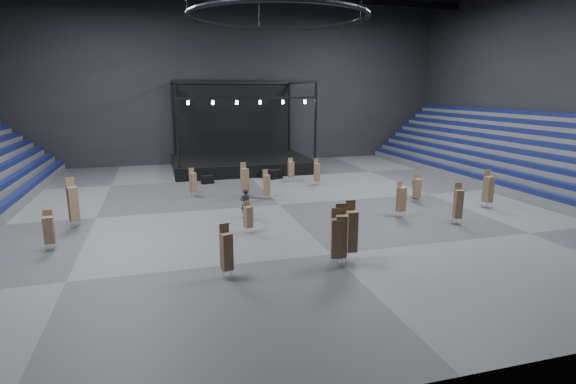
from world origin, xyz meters
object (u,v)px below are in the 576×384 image
object	(u,v)px
chair_stack_6	(341,235)
chair_stack_8	(401,199)
chair_stack_1	(267,184)
chair_stack_4	(336,237)
chair_stack_7	(193,182)
chair_stack_3	(226,250)
chair_stack_0	(351,230)
stage	(240,155)
chair_stack_13	(248,216)
chair_stack_15	(458,203)
flight_case_left	(207,180)
crew_member	(416,187)
chair_stack_2	(73,203)
man_center	(245,203)
flight_case_right	(268,174)
chair_stack_11	(317,172)
chair_stack_10	(417,188)
chair_stack_14	(49,229)
flight_case_mid	(276,174)
chair_stack_12	(291,169)
chair_stack_9	(245,180)
chair_stack_5	(488,189)

from	to	relation	value
chair_stack_6	chair_stack_8	distance (m)	9.76
chair_stack_1	chair_stack_4	distance (m)	13.88
chair_stack_7	chair_stack_3	bearing A→B (deg)	-111.91
chair_stack_0	chair_stack_8	xyz separation A→B (m)	(6.29, 6.14, -0.27)
chair_stack_4	chair_stack_8	xyz separation A→B (m)	(7.30, 6.72, -0.19)
stage	chair_stack_4	distance (m)	28.23
chair_stack_7	chair_stack_13	xyz separation A→B (m)	(2.40, -10.33, -0.15)
chair_stack_0	chair_stack_15	xyz separation A→B (m)	(8.91, 3.76, -0.18)
flight_case_left	crew_member	bearing A→B (deg)	-34.07
chair_stack_2	man_center	bearing A→B (deg)	-28.08
flight_case_right	chair_stack_2	xyz separation A→B (m)	(-15.06, -11.91, 1.12)
stage	chair_stack_1	size ratio (longest dim) A/B	6.05
chair_stack_3	chair_stack_13	xyz separation A→B (m)	(2.15, 6.06, -0.26)
flight_case_left	chair_stack_15	distance (m)	21.75
flight_case_left	chair_stack_11	distance (m)	9.85
chair_stack_11	chair_stack_10	bearing A→B (deg)	-69.23
chair_stack_14	chair_stack_8	bearing A→B (deg)	-3.74
flight_case_mid	chair_stack_4	bearing A→B (deg)	-96.81
chair_stack_8	man_center	bearing A→B (deg)	141.04
chair_stack_13	chair_stack_1	bearing A→B (deg)	49.09
chair_stack_6	chair_stack_15	size ratio (longest dim) A/B	1.16
stage	chair_stack_2	xyz separation A→B (m)	(-13.45, -18.07, 0.10)
chair_stack_13	man_center	bearing A→B (deg)	62.15
chair_stack_6	chair_stack_12	size ratio (longest dim) A/B	1.40
chair_stack_1	chair_stack_7	bearing A→B (deg)	140.00
chair_stack_3	man_center	world-z (taller)	chair_stack_3
chair_stack_1	chair_stack_3	bearing A→B (deg)	-124.65
crew_member	chair_stack_13	bearing A→B (deg)	118.78
chair_stack_1	chair_stack_11	size ratio (longest dim) A/B	0.98
flight_case_left	chair_stack_10	size ratio (longest dim) A/B	0.52
chair_stack_13	crew_member	distance (m)	14.99
chair_stack_4	chair_stack_9	distance (m)	15.07
chair_stack_5	chair_stack_9	distance (m)	17.84
chair_stack_12	chair_stack_15	size ratio (longest dim) A/B	0.83
chair_stack_6	chair_stack_14	world-z (taller)	chair_stack_6
chair_stack_1	flight_case_left	bearing A→B (deg)	102.97
chair_stack_13	chair_stack_14	distance (m)	10.56
chair_stack_3	chair_stack_13	bearing A→B (deg)	55.61
chair_stack_8	chair_stack_15	size ratio (longest dim) A/B	0.91
flight_case_right	chair_stack_0	bearing A→B (deg)	-92.54
man_center	crew_member	size ratio (longest dim) A/B	1.05
flight_case_mid	chair_stack_1	xyz separation A→B (m)	(-2.71, -7.70, 0.76)
flight_case_mid	chair_stack_7	bearing A→B (deg)	-147.46
chair_stack_0	chair_stack_7	bearing A→B (deg)	115.26
flight_case_mid	chair_stack_15	bearing A→B (deg)	-66.95
chair_stack_6	chair_stack_12	bearing A→B (deg)	93.45
chair_stack_6	man_center	bearing A→B (deg)	120.25
man_center	chair_stack_10	bearing A→B (deg)	159.78
chair_stack_5	man_center	bearing A→B (deg)	165.30
flight_case_right	chair_stack_4	world-z (taller)	chair_stack_4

